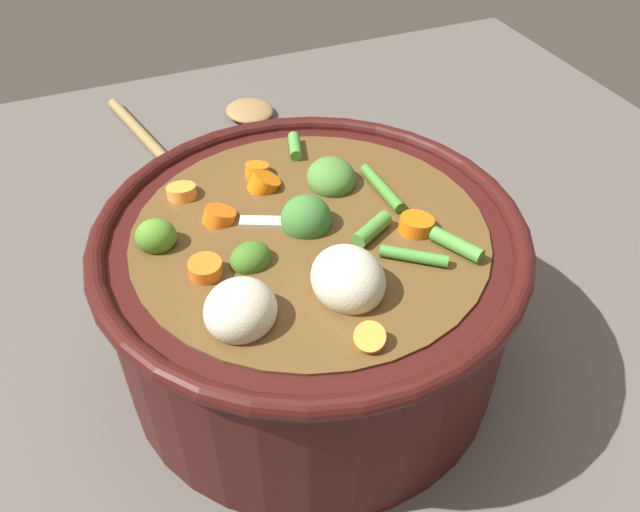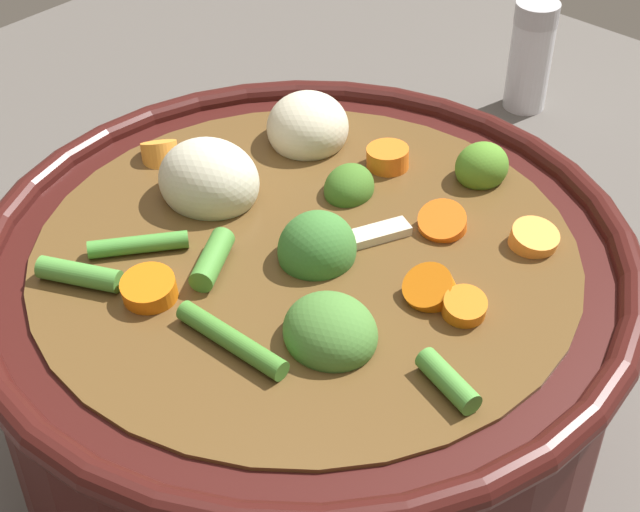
# 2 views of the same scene
# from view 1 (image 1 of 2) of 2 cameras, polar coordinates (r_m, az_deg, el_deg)

# --- Properties ---
(ground_plane) EXTENTS (1.10, 1.10, 0.00)m
(ground_plane) POSITION_cam_1_polar(r_m,az_deg,el_deg) (0.54, -0.74, -8.60)
(ground_plane) COLOR #514C47
(cooking_pot) EXTENTS (0.31, 0.31, 0.16)m
(cooking_pot) POSITION_cam_1_polar(r_m,az_deg,el_deg) (0.48, -0.83, -3.16)
(cooking_pot) COLOR #38110F
(cooking_pot) RESTS_ON ground_plane
(wooden_spoon) EXTENTS (0.24, 0.20, 0.01)m
(wooden_spoon) POSITION_cam_1_polar(r_m,az_deg,el_deg) (0.82, -9.81, 11.48)
(wooden_spoon) COLOR olive
(wooden_spoon) RESTS_ON ground_plane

